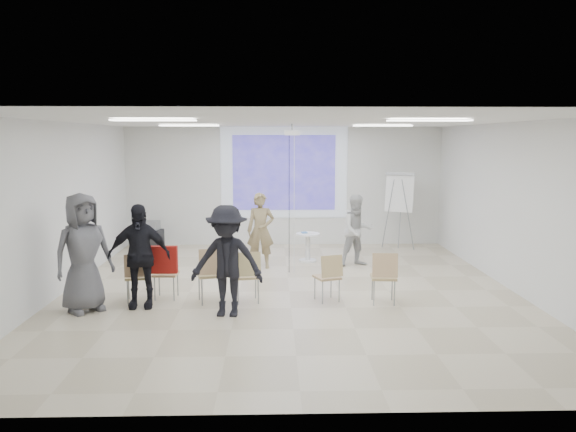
{
  "coord_description": "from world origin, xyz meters",
  "views": [
    {
      "loc": [
        -0.29,
        -9.74,
        2.71
      ],
      "look_at": [
        0.0,
        0.8,
        1.25
      ],
      "focal_mm": 35.0,
      "sensor_mm": 36.0,
      "label": 1
    }
  ],
  "objects_px": {
    "chair_center": "(247,272)",
    "av_cart": "(152,237)",
    "chair_right_inner": "(329,274)",
    "audience_left": "(139,248)",
    "pedestal_table": "(308,245)",
    "flipchart_easel": "(399,193)",
    "chair_left_inner": "(212,270)",
    "laptop": "(211,272)",
    "chair_right_far": "(384,273)",
    "player_right": "(357,227)",
    "player_left": "(261,225)",
    "audience_outer": "(83,246)",
    "chair_far_left": "(137,273)",
    "chair_left_mid": "(165,270)",
    "audience_mid": "(227,254)"
  },
  "relations": [
    {
      "from": "chair_center",
      "to": "av_cart",
      "type": "distance_m",
      "value": 5.17
    },
    {
      "from": "chair_right_inner",
      "to": "audience_left",
      "type": "height_order",
      "value": "audience_left"
    },
    {
      "from": "pedestal_table",
      "to": "flipchart_easel",
      "type": "relative_size",
      "value": 0.35
    },
    {
      "from": "chair_left_inner",
      "to": "laptop",
      "type": "relative_size",
      "value": 2.73
    },
    {
      "from": "chair_right_far",
      "to": "audience_left",
      "type": "xyz_separation_m",
      "value": [
        -3.97,
        -0.03,
        0.45
      ]
    },
    {
      "from": "chair_left_inner",
      "to": "audience_left",
      "type": "height_order",
      "value": "audience_left"
    },
    {
      "from": "player_right",
      "to": "audience_left",
      "type": "height_order",
      "value": "audience_left"
    },
    {
      "from": "player_left",
      "to": "chair_right_far",
      "type": "distance_m",
      "value": 3.44
    },
    {
      "from": "chair_right_inner",
      "to": "audience_outer",
      "type": "distance_m",
      "value": 3.96
    },
    {
      "from": "chair_left_inner",
      "to": "chair_right_inner",
      "type": "relative_size",
      "value": 1.16
    },
    {
      "from": "chair_far_left",
      "to": "laptop",
      "type": "height_order",
      "value": "chair_far_left"
    },
    {
      "from": "chair_far_left",
      "to": "chair_left_mid",
      "type": "xyz_separation_m",
      "value": [
        0.43,
        0.16,
        0.01
      ]
    },
    {
      "from": "chair_center",
      "to": "chair_right_inner",
      "type": "distance_m",
      "value": 1.35
    },
    {
      "from": "chair_left_mid",
      "to": "chair_left_inner",
      "type": "distance_m",
      "value": 0.85
    },
    {
      "from": "player_right",
      "to": "audience_mid",
      "type": "xyz_separation_m",
      "value": [
        -2.51,
        -3.37,
        0.13
      ]
    },
    {
      "from": "audience_mid",
      "to": "audience_outer",
      "type": "xyz_separation_m",
      "value": [
        -2.27,
        0.29,
        0.08
      ]
    },
    {
      "from": "player_right",
      "to": "laptop",
      "type": "xyz_separation_m",
      "value": [
        -2.84,
        -2.62,
        -0.34
      ]
    },
    {
      "from": "chair_right_inner",
      "to": "flipchart_easel",
      "type": "xyz_separation_m",
      "value": [
        2.16,
        4.47,
        0.9
      ]
    },
    {
      "from": "player_left",
      "to": "chair_left_mid",
      "type": "height_order",
      "value": "player_left"
    },
    {
      "from": "player_left",
      "to": "audience_outer",
      "type": "distance_m",
      "value": 4.0
    },
    {
      "from": "pedestal_table",
      "to": "chair_right_inner",
      "type": "height_order",
      "value": "chair_right_inner"
    },
    {
      "from": "player_left",
      "to": "laptop",
      "type": "relative_size",
      "value": 5.22
    },
    {
      "from": "chair_far_left",
      "to": "pedestal_table",
      "type": "bearing_deg",
      "value": 34.26
    },
    {
      "from": "chair_far_left",
      "to": "chair_center",
      "type": "distance_m",
      "value": 1.83
    },
    {
      "from": "chair_right_inner",
      "to": "audience_mid",
      "type": "xyz_separation_m",
      "value": [
        -1.63,
        -0.68,
        0.49
      ]
    },
    {
      "from": "pedestal_table",
      "to": "chair_right_far",
      "type": "distance_m",
      "value": 3.43
    },
    {
      "from": "audience_mid",
      "to": "laptop",
      "type": "bearing_deg",
      "value": 121.03
    },
    {
      "from": "audience_mid",
      "to": "av_cart",
      "type": "xyz_separation_m",
      "value": [
        -2.24,
        5.16,
        -0.64
      ]
    },
    {
      "from": "player_left",
      "to": "chair_left_mid",
      "type": "xyz_separation_m",
      "value": [
        -1.57,
        -2.33,
        -0.4
      ]
    },
    {
      "from": "av_cart",
      "to": "chair_right_inner",
      "type": "bearing_deg",
      "value": -37.05
    },
    {
      "from": "chair_center",
      "to": "audience_mid",
      "type": "xyz_separation_m",
      "value": [
        -0.28,
        -0.65,
        0.45
      ]
    },
    {
      "from": "audience_outer",
      "to": "av_cart",
      "type": "xyz_separation_m",
      "value": [
        0.02,
        4.86,
        -0.72
      ]
    },
    {
      "from": "audience_mid",
      "to": "chair_right_inner",
      "type": "bearing_deg",
      "value": 29.97
    },
    {
      "from": "chair_left_mid",
      "to": "av_cart",
      "type": "xyz_separation_m",
      "value": [
        -1.12,
        4.26,
        -0.17
      ]
    },
    {
      "from": "chair_left_inner",
      "to": "chair_right_far",
      "type": "xyz_separation_m",
      "value": [
        2.83,
        -0.14,
        -0.04
      ]
    },
    {
      "from": "chair_center",
      "to": "laptop",
      "type": "relative_size",
      "value": 2.55
    },
    {
      "from": "audience_outer",
      "to": "flipchart_easel",
      "type": "height_order",
      "value": "audience_outer"
    },
    {
      "from": "chair_right_far",
      "to": "chair_left_inner",
      "type": "bearing_deg",
      "value": -177.61
    },
    {
      "from": "chair_left_mid",
      "to": "audience_left",
      "type": "height_order",
      "value": "audience_left"
    },
    {
      "from": "pedestal_table",
      "to": "flipchart_easel",
      "type": "distance_m",
      "value": 2.88
    },
    {
      "from": "pedestal_table",
      "to": "audience_left",
      "type": "bearing_deg",
      "value": -131.59
    },
    {
      "from": "player_right",
      "to": "chair_right_far",
      "type": "height_order",
      "value": "player_right"
    },
    {
      "from": "pedestal_table",
      "to": "chair_far_left",
      "type": "height_order",
      "value": "chair_far_left"
    },
    {
      "from": "pedestal_table",
      "to": "chair_center",
      "type": "relative_size",
      "value": 0.74
    },
    {
      "from": "audience_mid",
      "to": "chair_far_left",
      "type": "bearing_deg",
      "value": 161.96
    },
    {
      "from": "chair_left_mid",
      "to": "av_cart",
      "type": "height_order",
      "value": "chair_left_mid"
    },
    {
      "from": "chair_right_far",
      "to": "av_cart",
      "type": "height_order",
      "value": "chair_right_far"
    },
    {
      "from": "pedestal_table",
      "to": "av_cart",
      "type": "height_order",
      "value": "av_cart"
    },
    {
      "from": "audience_left",
      "to": "audience_outer",
      "type": "xyz_separation_m",
      "value": [
        -0.82,
        -0.19,
        0.09
      ]
    },
    {
      "from": "chair_right_inner",
      "to": "audience_outer",
      "type": "xyz_separation_m",
      "value": [
        -3.9,
        -0.38,
        0.57
      ]
    }
  ]
}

